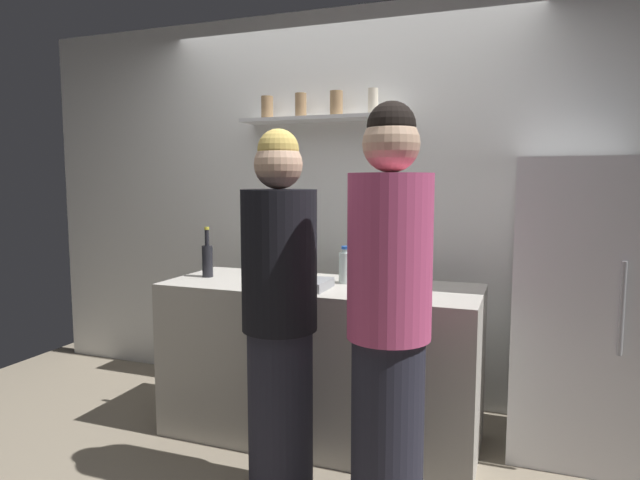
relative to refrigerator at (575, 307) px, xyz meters
name	(u,v)px	position (x,y,z in m)	size (l,w,h in m)	color
ground_plane	(265,476)	(-1.44, -0.85, -0.79)	(5.28, 5.28, 0.00)	gray
back_wall_assembly	(343,205)	(-1.44, 0.40, 0.51)	(4.80, 0.32, 2.60)	white
refrigerator	(575,307)	(0.00, 0.00, 0.00)	(0.63, 0.65, 1.59)	white
counter	(320,361)	(-1.34, -0.34, -0.35)	(1.77, 0.67, 0.89)	#B7B2A8
baking_pan	(298,283)	(-1.41, -0.48, 0.12)	(0.34, 0.24, 0.05)	gray
utensil_holder	(272,264)	(-1.75, -0.08, 0.15)	(0.09, 0.09, 0.22)	#B2B2B7
wine_bottle_green_glass	(293,254)	(-1.61, -0.07, 0.22)	(0.07, 0.07, 0.32)	#19471E
wine_bottle_pale_glass	(278,258)	(-1.64, -0.22, 0.21)	(0.07, 0.07, 0.31)	#B2BFB2
wine_bottle_dark_glass	(207,259)	(-2.05, -0.35, 0.21)	(0.06, 0.06, 0.30)	black
water_bottle_plastic	(346,267)	(-1.21, -0.25, 0.19)	(0.08, 0.08, 0.21)	silver
person_blonde	(280,320)	(-1.29, -0.97, 0.05)	(0.34, 0.34, 1.70)	#262633
person_pink_top	(389,325)	(-0.77, -1.06, 0.10)	(0.34, 0.34, 1.78)	#262633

